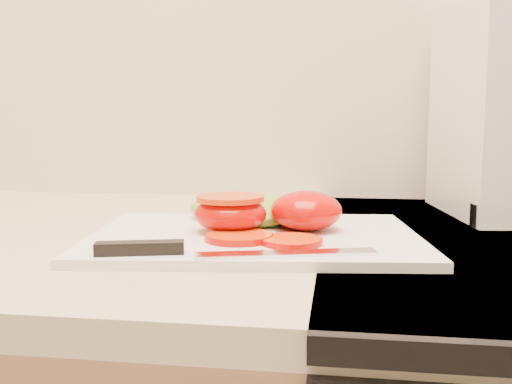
# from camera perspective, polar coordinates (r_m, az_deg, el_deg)

# --- Properties ---
(cutting_board) EXTENTS (0.39, 0.30, 0.01)m
(cutting_board) POSITION_cam_1_polar(r_m,az_deg,el_deg) (0.64, -0.13, -4.55)
(cutting_board) COLOR white
(cutting_board) RESTS_ON counter
(tomato_half_dome) EXTENTS (0.08, 0.08, 0.05)m
(tomato_half_dome) POSITION_cam_1_polar(r_m,az_deg,el_deg) (0.66, 5.04, -1.85)
(tomato_half_dome) COLOR #C60601
(tomato_half_dome) RESTS_ON cutting_board
(tomato_half_cut) EXTENTS (0.08, 0.08, 0.04)m
(tomato_half_cut) POSITION_cam_1_polar(r_m,az_deg,el_deg) (0.64, -2.59, -2.01)
(tomato_half_cut) COLOR #C60601
(tomato_half_cut) RESTS_ON cutting_board
(tomato_slice_0) EXTENTS (0.07, 0.07, 0.01)m
(tomato_slice_0) POSITION_cam_1_polar(r_m,az_deg,el_deg) (0.60, -1.71, -4.51)
(tomato_slice_0) COLOR #DE450C
(tomato_slice_0) RESTS_ON cutting_board
(tomato_slice_1) EXTENTS (0.06, 0.06, 0.01)m
(tomato_slice_1) POSITION_cam_1_polar(r_m,az_deg,el_deg) (0.58, 3.58, -4.90)
(tomato_slice_1) COLOR #DE450C
(tomato_slice_1) RESTS_ON cutting_board
(lettuce_leaf_0) EXTENTS (0.18, 0.15, 0.03)m
(lettuce_leaf_0) POSITION_cam_1_polar(r_m,az_deg,el_deg) (0.71, -1.15, -1.79)
(lettuce_leaf_0) COLOR #90C133
(lettuce_leaf_0) RESTS_ON cutting_board
(lettuce_leaf_1) EXTENTS (0.15, 0.14, 0.03)m
(lettuce_leaf_1) POSITION_cam_1_polar(r_m,az_deg,el_deg) (0.72, 2.48, -1.86)
(lettuce_leaf_1) COLOR #90C133
(lettuce_leaf_1) RESTS_ON cutting_board
(knife) EXTENTS (0.26, 0.07, 0.01)m
(knife) POSITION_cam_1_polar(r_m,az_deg,el_deg) (0.54, -5.91, -5.81)
(knife) COLOR silver
(knife) RESTS_ON cutting_board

